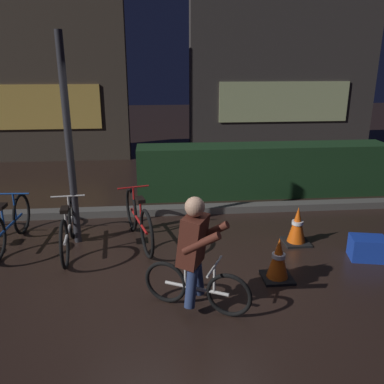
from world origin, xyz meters
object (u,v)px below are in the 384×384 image
at_px(street_post, 69,144).
at_px(parked_bike_left_mid, 9,225).
at_px(cyclist, 195,253).
at_px(parked_bike_center_right, 139,220).
at_px(blue_crate, 367,248).
at_px(traffic_cone_near, 278,260).
at_px(traffic_cone_far, 297,226).
at_px(parked_bike_center_left, 68,229).

distance_m(street_post, parked_bike_left_mid, 1.43).
height_order(parked_bike_left_mid, cyclist, cyclist).
bearing_deg(parked_bike_center_right, blue_crate, -119.61).
bearing_deg(parked_bike_center_right, traffic_cone_near, -140.23).
height_order(traffic_cone_far, cyclist, cyclist).
xyz_separation_m(street_post, parked_bike_center_right, (0.89, -0.10, -1.09)).
distance_m(parked_bike_center_left, traffic_cone_far, 3.19).
bearing_deg(parked_bike_left_mid, traffic_cone_far, -90.46).
relative_size(parked_bike_left_mid, blue_crate, 3.50).
distance_m(parked_bike_left_mid, parked_bike_center_right, 1.79).
bearing_deg(parked_bike_center_left, traffic_cone_near, -115.74).
height_order(traffic_cone_near, traffic_cone_far, traffic_cone_far).
relative_size(street_post, traffic_cone_far, 5.21).
distance_m(parked_bike_center_left, traffic_cone_near, 2.81).
xyz_separation_m(parked_bike_left_mid, blue_crate, (4.80, -0.82, -0.17)).
bearing_deg(cyclist, traffic_cone_far, 68.19).
bearing_deg(street_post, parked_bike_center_right, -6.18).
xyz_separation_m(street_post, traffic_cone_far, (3.13, -0.35, -1.17)).
bearing_deg(traffic_cone_near, parked_bike_center_left, 159.19).
bearing_deg(traffic_cone_far, parked_bike_left_mid, 176.18).
xyz_separation_m(parked_bike_left_mid, parked_bike_center_right, (1.79, -0.01, 0.02)).
bearing_deg(parked_bike_left_mid, street_post, -81.46).
xyz_separation_m(parked_bike_center_left, traffic_cone_far, (3.18, -0.05, -0.06)).
bearing_deg(parked_bike_left_mid, cyclist, -121.72).
bearing_deg(blue_crate, parked_bike_left_mid, 170.33).
bearing_deg(parked_bike_center_left, street_post, -14.64).
height_order(parked_bike_center_left, cyclist, cyclist).
distance_m(street_post, blue_crate, 4.21).
height_order(parked_bike_center_left, traffic_cone_near, parked_bike_center_left).
xyz_separation_m(parked_bike_center_right, blue_crate, (3.01, -0.80, -0.19)).
relative_size(parked_bike_center_right, traffic_cone_far, 2.91).
relative_size(parked_bike_left_mid, parked_bike_center_left, 0.99).
relative_size(parked_bike_center_left, traffic_cone_near, 2.93).
height_order(parked_bike_left_mid, parked_bike_center_left, parked_bike_center_left).
xyz_separation_m(parked_bike_center_left, blue_crate, (3.95, -0.60, -0.18)).
height_order(parked_bike_left_mid, traffic_cone_near, parked_bike_left_mid).
xyz_separation_m(street_post, parked_bike_left_mid, (-0.90, -0.08, -1.11)).
bearing_deg(parked_bike_center_left, traffic_cone_far, -95.80).
relative_size(parked_bike_center_right, cyclist, 1.29).
distance_m(street_post, parked_bike_center_right, 1.41).
bearing_deg(cyclist, street_post, 156.86).
relative_size(parked_bike_left_mid, traffic_cone_near, 2.89).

